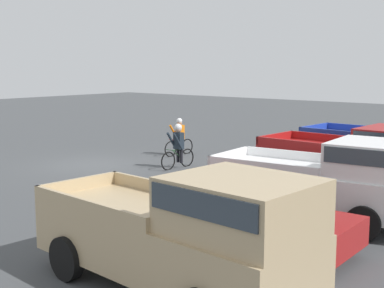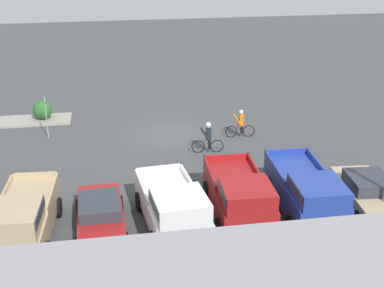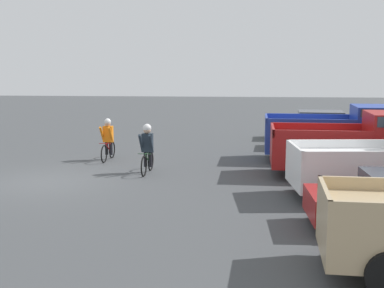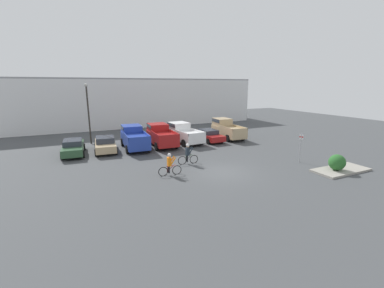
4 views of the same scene
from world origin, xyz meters
The scene contains 12 objects.
ground_plane centered at (0.00, 0.00, 0.00)m, with size 80.00×80.00×0.00m, color #424447.
sedan_1 centered at (-7.09, 9.92, 0.72)m, with size 2.27×4.54×1.43m.
pickup_truck_0 centered at (-4.27, 10.18, 1.12)m, with size 2.46×5.55×2.13m.
pickup_truck_1 centered at (-1.47, 10.08, 1.12)m, with size 2.45×5.22×2.15m.
pickup_truck_2 centered at (1.27, 10.48, 1.08)m, with size 2.67×5.24×2.09m.
sedan_2 centered at (4.11, 9.91, 0.67)m, with size 2.03×4.66×1.31m.
pickup_truck_3 centered at (6.94, 10.57, 1.14)m, with size 2.43×5.41×2.21m.
cyclist_0 centered at (-1.57, 2.96, 0.89)m, with size 1.72×0.48×1.72m.
cyclist_1 centered at (-3.83, 1.07, 0.82)m, with size 1.70×0.48×1.64m.
fire_lane_sign centered at (6.96, -0.53, 1.48)m, with size 0.13×0.29×2.45m.
curb_island centered at (8.00, -3.48, 0.07)m, with size 4.38×1.92×0.15m, color gray.
shrub centered at (7.48, -3.47, 0.73)m, with size 1.17×1.17×1.17m.
Camera 2 is at (3.61, 28.58, 11.25)m, focal length 50.00 mm.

